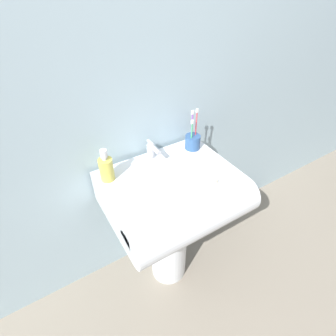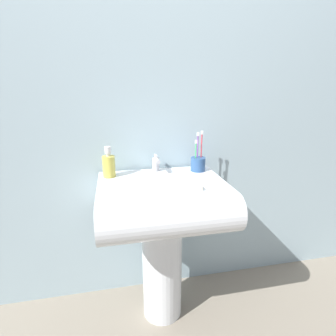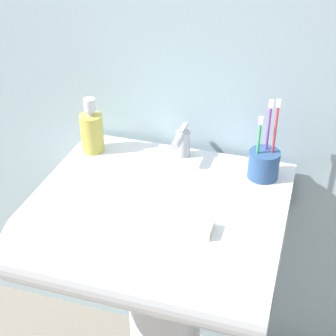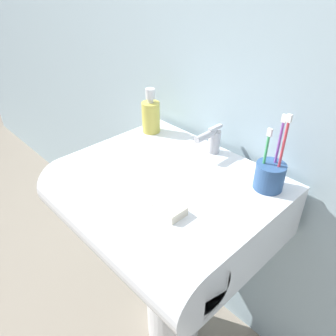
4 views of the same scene
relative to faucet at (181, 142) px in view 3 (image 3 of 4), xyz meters
The scene contains 7 objects.
wall_back 0.37m from the faucet, 88.04° to the left, with size 5.00×0.05×2.40m, color #9EB7C1.
sink_pedestal 0.56m from the faucet, 88.80° to the right, with size 0.21×0.21×0.62m, color white.
sink_basin 0.26m from the faucet, 89.13° to the right, with size 0.62×0.52×0.18m.
faucet is the anchor object (origin of this frame).
toothbrush_cup 0.23m from the faucet, ahead, with size 0.08×0.08×0.22m.
soap_bottle 0.25m from the faucet, behind, with size 0.06×0.06×0.16m.
bar_soap 0.33m from the faucet, 68.02° to the right, with size 0.08×0.05×0.02m, color silver.
Camera 3 is at (0.32, -1.02, 1.54)m, focal length 55.00 mm.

